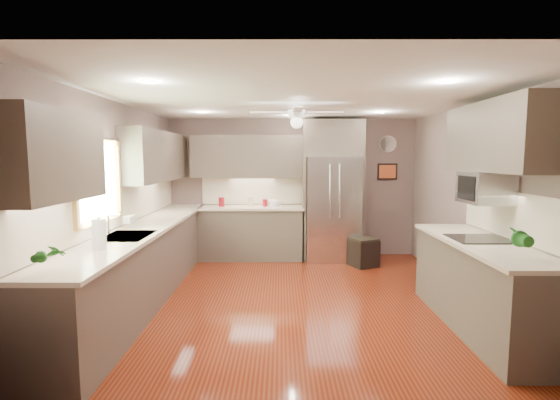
{
  "coord_description": "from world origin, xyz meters",
  "views": [
    {
      "loc": [
        -0.2,
        -4.96,
        1.81
      ],
      "look_at": [
        -0.21,
        0.6,
        1.22
      ],
      "focal_mm": 26.0,
      "sensor_mm": 36.0,
      "label": 1
    }
  ],
  "objects_px": {
    "soap_bottle": "(130,219)",
    "stool": "(363,252)",
    "potted_plant_left": "(50,254)",
    "microwave": "(485,188)",
    "canister_a": "(222,202)",
    "bowl": "(273,205)",
    "potted_plant_right": "(520,238)",
    "canister_c": "(251,201)",
    "paper_towel": "(99,235)",
    "refrigerator": "(332,193)",
    "canister_d": "(265,203)"
  },
  "relations": [
    {
      "from": "soap_bottle",
      "to": "stool",
      "type": "bearing_deg",
      "value": 26.66
    },
    {
      "from": "potted_plant_left",
      "to": "microwave",
      "type": "distance_m",
      "value": 4.24
    },
    {
      "from": "canister_a",
      "to": "bowl",
      "type": "relative_size",
      "value": 0.79
    },
    {
      "from": "soap_bottle",
      "to": "potted_plant_right",
      "type": "xyz_separation_m",
      "value": [
        3.98,
        -1.48,
        0.06
      ]
    },
    {
      "from": "canister_c",
      "to": "stool",
      "type": "xyz_separation_m",
      "value": [
        1.92,
        -0.57,
        -0.79
      ]
    },
    {
      "from": "potted_plant_right",
      "to": "microwave",
      "type": "height_order",
      "value": "microwave"
    },
    {
      "from": "potted_plant_left",
      "to": "paper_towel",
      "type": "xyz_separation_m",
      "value": [
        0.01,
        0.81,
        -0.0
      ]
    },
    {
      "from": "potted_plant_right",
      "to": "stool",
      "type": "xyz_separation_m",
      "value": [
        -0.72,
        3.12,
        -0.87
      ]
    },
    {
      "from": "potted_plant_left",
      "to": "paper_towel",
      "type": "height_order",
      "value": "paper_towel"
    },
    {
      "from": "bowl",
      "to": "stool",
      "type": "relative_size",
      "value": 0.41
    },
    {
      "from": "canister_c",
      "to": "refrigerator",
      "type": "xyz_separation_m",
      "value": [
        1.44,
        -0.07,
        0.16
      ]
    },
    {
      "from": "soap_bottle",
      "to": "microwave",
      "type": "bearing_deg",
      "value": -8.02
    },
    {
      "from": "canister_c",
      "to": "canister_d",
      "type": "bearing_deg",
      "value": -6.11
    },
    {
      "from": "bowl",
      "to": "microwave",
      "type": "distance_m",
      "value": 3.65
    },
    {
      "from": "canister_c",
      "to": "microwave",
      "type": "bearing_deg",
      "value": -45.12
    },
    {
      "from": "canister_a",
      "to": "paper_towel",
      "type": "height_order",
      "value": "paper_towel"
    },
    {
      "from": "canister_a",
      "to": "stool",
      "type": "distance_m",
      "value": 2.61
    },
    {
      "from": "canister_d",
      "to": "paper_towel",
      "type": "distance_m",
      "value": 3.66
    },
    {
      "from": "bowl",
      "to": "refrigerator",
      "type": "distance_m",
      "value": 1.06
    },
    {
      "from": "soap_bottle",
      "to": "stool",
      "type": "xyz_separation_m",
      "value": [
        3.26,
        1.63,
        -0.81
      ]
    },
    {
      "from": "canister_c",
      "to": "microwave",
      "type": "xyz_separation_m",
      "value": [
        2.77,
        -2.78,
        0.45
      ]
    },
    {
      "from": "potted_plant_right",
      "to": "refrigerator",
      "type": "height_order",
      "value": "refrigerator"
    },
    {
      "from": "stool",
      "to": "soap_bottle",
      "type": "bearing_deg",
      "value": -153.34
    },
    {
      "from": "bowl",
      "to": "refrigerator",
      "type": "bearing_deg",
      "value": -1.86
    },
    {
      "from": "bowl",
      "to": "canister_d",
      "type": "bearing_deg",
      "value": 175.41
    },
    {
      "from": "microwave",
      "to": "stool",
      "type": "bearing_deg",
      "value": 111.01
    },
    {
      "from": "potted_plant_left",
      "to": "potted_plant_right",
      "type": "xyz_separation_m",
      "value": [
        3.84,
        0.52,
        0.02
      ]
    },
    {
      "from": "refrigerator",
      "to": "soap_bottle",
      "type": "bearing_deg",
      "value": -142.56
    },
    {
      "from": "soap_bottle",
      "to": "bowl",
      "type": "distance_m",
      "value": 2.78
    },
    {
      "from": "canister_d",
      "to": "refrigerator",
      "type": "bearing_deg",
      "value": -2.21
    },
    {
      "from": "potted_plant_right",
      "to": "canister_d",
      "type": "bearing_deg",
      "value": 123.09
    },
    {
      "from": "canister_a",
      "to": "canister_d",
      "type": "relative_size",
      "value": 1.25
    },
    {
      "from": "canister_a",
      "to": "canister_c",
      "type": "bearing_deg",
      "value": 5.29
    },
    {
      "from": "potted_plant_left",
      "to": "stool",
      "type": "height_order",
      "value": "potted_plant_left"
    },
    {
      "from": "microwave",
      "to": "paper_towel",
      "type": "distance_m",
      "value": 4.03
    },
    {
      "from": "paper_towel",
      "to": "canister_d",
      "type": "bearing_deg",
      "value": 66.69
    },
    {
      "from": "canister_a",
      "to": "soap_bottle",
      "type": "distance_m",
      "value": 2.31
    },
    {
      "from": "microwave",
      "to": "bowl",
      "type": "bearing_deg",
      "value": 130.73
    },
    {
      "from": "potted_plant_right",
      "to": "potted_plant_left",
      "type": "bearing_deg",
      "value": -172.34
    },
    {
      "from": "potted_plant_left",
      "to": "bowl",
      "type": "distance_m",
      "value": 4.47
    },
    {
      "from": "canister_c",
      "to": "bowl",
      "type": "relative_size",
      "value": 0.83
    },
    {
      "from": "canister_d",
      "to": "stool",
      "type": "height_order",
      "value": "canister_d"
    },
    {
      "from": "canister_a",
      "to": "refrigerator",
      "type": "xyz_separation_m",
      "value": [
        1.96,
        -0.03,
        0.17
      ]
    },
    {
      "from": "canister_d",
      "to": "stool",
      "type": "xyz_separation_m",
      "value": [
        1.66,
        -0.54,
        -0.76
      ]
    },
    {
      "from": "potted_plant_right",
      "to": "microwave",
      "type": "relative_size",
      "value": 0.61
    },
    {
      "from": "canister_c",
      "to": "refrigerator",
      "type": "height_order",
      "value": "refrigerator"
    },
    {
      "from": "microwave",
      "to": "paper_towel",
      "type": "height_order",
      "value": "microwave"
    },
    {
      "from": "potted_plant_left",
      "to": "potted_plant_right",
      "type": "height_order",
      "value": "potted_plant_right"
    },
    {
      "from": "paper_towel",
      "to": "potted_plant_right",
      "type": "bearing_deg",
      "value": -4.37
    },
    {
      "from": "soap_bottle",
      "to": "potted_plant_right",
      "type": "bearing_deg",
      "value": -20.44
    }
  ]
}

